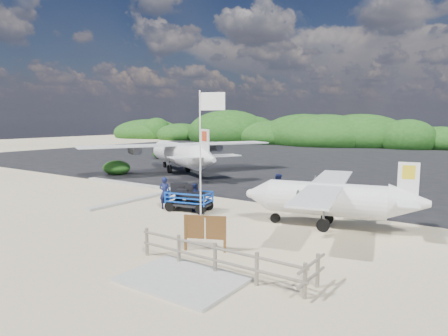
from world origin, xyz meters
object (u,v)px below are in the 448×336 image
(crew_b, at_px, (278,189))
(aircraft_small, at_px, (313,158))
(crew_a, at_px, (165,193))
(crew_c, at_px, (195,198))
(signboard, at_px, (205,251))
(baggage_cart, at_px, (189,211))
(flagpole, at_px, (201,220))

(crew_b, xyz_separation_m, aircraft_small, (-8.76, 26.40, -0.90))
(crew_a, relative_size, crew_c, 1.16)
(signboard, bearing_deg, baggage_cart, 110.11)
(crew_a, xyz_separation_m, crew_c, (1.74, 0.38, -0.12))
(aircraft_small, bearing_deg, crew_c, 88.16)
(aircraft_small, bearing_deg, crew_b, 95.41)
(flagpole, xyz_separation_m, crew_a, (-2.97, 0.68, 0.87))
(baggage_cart, distance_m, flagpole, 1.93)
(flagpole, xyz_separation_m, aircraft_small, (-7.18, 31.38, 0.00))
(signboard, relative_size, aircraft_small, 0.20)
(signboard, bearing_deg, crew_c, 107.68)
(baggage_cart, height_order, flagpole, flagpole)
(signboard, height_order, crew_b, crew_b)
(baggage_cart, xyz_separation_m, crew_c, (0.38, -0.01, 0.75))
(flagpole, distance_m, signboard, 4.62)
(baggage_cart, height_order, crew_c, crew_c)
(signboard, relative_size, crew_a, 0.95)
(aircraft_small, bearing_deg, flagpole, 89.94)
(signboard, bearing_deg, aircraft_small, 81.43)
(signboard, bearing_deg, crew_b, 74.54)
(baggage_cart, relative_size, crew_c, 1.65)
(flagpole, distance_m, crew_a, 3.17)
(signboard, distance_m, aircraft_small, 36.36)
(crew_b, height_order, aircraft_small, crew_b)
(flagpole, height_order, crew_c, flagpole)
(baggage_cart, xyz_separation_m, crew_a, (-1.36, -0.39, 0.87))
(flagpole, bearing_deg, aircraft_small, 102.89)
(flagpole, distance_m, crew_c, 1.79)
(crew_b, bearing_deg, crew_a, 58.86)
(baggage_cart, bearing_deg, crew_a, -177.19)
(baggage_cart, xyz_separation_m, crew_b, (3.19, 3.90, 0.90))
(crew_b, bearing_deg, crew_c, 69.85)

